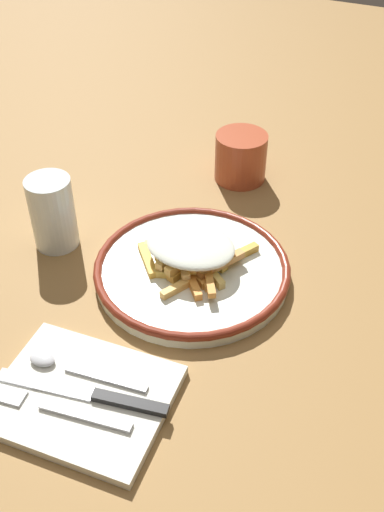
{
  "coord_description": "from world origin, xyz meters",
  "views": [
    {
      "loc": [
        -0.58,
        -0.27,
        0.58
      ],
      "look_at": [
        0.0,
        0.0,
        0.04
      ],
      "focal_mm": 42.2,
      "sensor_mm": 36.0,
      "label": 1
    }
  ],
  "objects_px": {
    "fries_heap": "(191,253)",
    "spoon": "(67,367)",
    "fork": "(58,408)",
    "napkin": "(82,397)",
    "water_glass": "(53,213)",
    "coffee_mug": "(241,157)",
    "plate": "(192,269)",
    "knife": "(96,396)"
  },
  "relations": [
    {
      "from": "napkin",
      "to": "water_glass",
      "type": "height_order",
      "value": "water_glass"
    },
    {
      "from": "napkin",
      "to": "fries_heap",
      "type": "bearing_deg",
      "value": -5.56
    },
    {
      "from": "knife",
      "to": "coffee_mug",
      "type": "relative_size",
      "value": 1.81
    },
    {
      "from": "coffee_mug",
      "to": "knife",
      "type": "bearing_deg",
      "value": -177.54
    },
    {
      "from": "fries_heap",
      "to": "spoon",
      "type": "bearing_deg",
      "value": 165.46
    },
    {
      "from": "fries_heap",
      "to": "water_glass",
      "type": "bearing_deg",
      "value": 94.98
    },
    {
      "from": "spoon",
      "to": "coffee_mug",
      "type": "distance_m",
      "value": 0.5
    },
    {
      "from": "fork",
      "to": "knife",
      "type": "xyz_separation_m",
      "value": [
        0.03,
        -0.03,
        0.0
      ]
    },
    {
      "from": "fries_heap",
      "to": "napkin",
      "type": "distance_m",
      "value": 0.26
    },
    {
      "from": "knife",
      "to": "water_glass",
      "type": "height_order",
      "value": "water_glass"
    },
    {
      "from": "knife",
      "to": "spoon",
      "type": "relative_size",
      "value": 1.37
    },
    {
      "from": "plate",
      "to": "spoon",
      "type": "relative_size",
      "value": 1.84
    },
    {
      "from": "fork",
      "to": "spoon",
      "type": "bearing_deg",
      "value": 22.75
    },
    {
      "from": "spoon",
      "to": "coffee_mug",
      "type": "bearing_deg",
      "value": -3.57
    },
    {
      "from": "fries_heap",
      "to": "water_glass",
      "type": "xyz_separation_m",
      "value": [
        -0.02,
        0.22,
        0.02
      ]
    },
    {
      "from": "spoon",
      "to": "knife",
      "type": "bearing_deg",
      "value": -111.69
    },
    {
      "from": "fork",
      "to": "spoon",
      "type": "xyz_separation_m",
      "value": [
        0.05,
        0.02,
        0.0
      ]
    },
    {
      "from": "napkin",
      "to": "water_glass",
      "type": "relative_size",
      "value": 1.77
    },
    {
      "from": "knife",
      "to": "spoon",
      "type": "bearing_deg",
      "value": 68.31
    },
    {
      "from": "napkin",
      "to": "coffee_mug",
      "type": "xyz_separation_m",
      "value": [
        0.52,
        0.0,
        0.04
      ]
    },
    {
      "from": "fork",
      "to": "spoon",
      "type": "relative_size",
      "value": 1.16
    },
    {
      "from": "plate",
      "to": "coffee_mug",
      "type": "xyz_separation_m",
      "value": [
        0.27,
        0.03,
        0.03
      ]
    },
    {
      "from": "plate",
      "to": "fork",
      "type": "xyz_separation_m",
      "value": [
        -0.28,
        0.04,
        0.0
      ]
    },
    {
      "from": "spoon",
      "to": "napkin",
      "type": "bearing_deg",
      "value": -125.03
    },
    {
      "from": "plate",
      "to": "knife",
      "type": "distance_m",
      "value": 0.25
    },
    {
      "from": "napkin",
      "to": "spoon",
      "type": "xyz_separation_m",
      "value": [
        0.02,
        0.03,
        0.01
      ]
    },
    {
      "from": "spoon",
      "to": "coffee_mug",
      "type": "xyz_separation_m",
      "value": [
        0.5,
        -0.03,
        0.03
      ]
    },
    {
      "from": "plate",
      "to": "fries_heap",
      "type": "xyz_separation_m",
      "value": [
        0.0,
        0.0,
        0.03
      ]
    },
    {
      "from": "plate",
      "to": "knife",
      "type": "xyz_separation_m",
      "value": [
        -0.25,
        0.01,
        0.0
      ]
    },
    {
      "from": "spoon",
      "to": "water_glass",
      "type": "relative_size",
      "value": 1.35
    },
    {
      "from": "fork",
      "to": "water_glass",
      "type": "height_order",
      "value": "water_glass"
    },
    {
      "from": "knife",
      "to": "spoon",
      "type": "height_order",
      "value": "spoon"
    },
    {
      "from": "napkin",
      "to": "fork",
      "type": "height_order",
      "value": "fork"
    },
    {
      "from": "napkin",
      "to": "knife",
      "type": "bearing_deg",
      "value": -80.53
    },
    {
      "from": "fork",
      "to": "water_glass",
      "type": "bearing_deg",
      "value": 34.37
    },
    {
      "from": "knife",
      "to": "spoon",
      "type": "xyz_separation_m",
      "value": [
        0.02,
        0.05,
        0.0
      ]
    },
    {
      "from": "spoon",
      "to": "coffee_mug",
      "type": "height_order",
      "value": "coffee_mug"
    },
    {
      "from": "knife",
      "to": "water_glass",
      "type": "bearing_deg",
      "value": 42.42
    },
    {
      "from": "plate",
      "to": "napkin",
      "type": "xyz_separation_m",
      "value": [
        -0.25,
        0.03,
        -0.01
      ]
    },
    {
      "from": "plate",
      "to": "coffee_mug",
      "type": "distance_m",
      "value": 0.28
    },
    {
      "from": "fries_heap",
      "to": "water_glass",
      "type": "relative_size",
      "value": 1.46
    },
    {
      "from": "water_glass",
      "to": "coffee_mug",
      "type": "bearing_deg",
      "value": -33.29
    }
  ]
}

